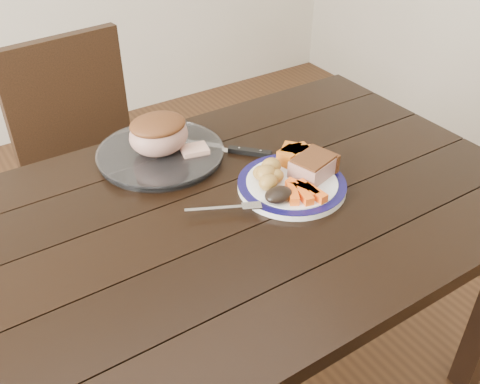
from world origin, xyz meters
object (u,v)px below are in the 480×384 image
roast_joint (159,135)px  carving_knife (236,150)px  dining_table (208,246)px  dinner_plate (292,185)px  pork_slice (313,167)px  fork (229,208)px  chair_far (91,161)px  serving_platter (161,155)px

roast_joint → carving_knife: roast_joint is taller
dining_table → dinner_plate: size_ratio=5.93×
pork_slice → fork: bearing=-179.5°
roast_joint → dinner_plate: bearing=-55.7°
dining_table → chair_far: (-0.04, 0.74, -0.13)m
serving_platter → pork_slice: size_ratio=3.24×
dining_table → pork_slice: pork_slice is taller
chair_far → carving_knife: bearing=109.4°
serving_platter → carving_knife: size_ratio=1.34×
pork_slice → roast_joint: (-0.27, 0.31, 0.03)m
dining_table → dinner_plate: 0.26m
dining_table → fork: 0.12m
carving_knife → dinner_plate: bearing=-36.4°
dinner_plate → roast_joint: (-0.21, 0.31, 0.06)m
dining_table → fork: bearing=-26.4°
dinner_plate → serving_platter: serving_platter is taller
serving_platter → carving_knife: serving_platter is taller
fork → serving_platter: bearing=120.3°
chair_far → serving_platter: bearing=92.9°
chair_far → serving_platter: 0.51m
chair_far → roast_joint: bearing=92.9°
chair_far → dinner_plate: size_ratio=3.45×
pork_slice → carving_knife: pork_slice is taller
chair_far → roast_joint: chair_far is taller
dining_table → pork_slice: 0.33m
chair_far → pork_slice: bearing=108.1°
roast_joint → carving_knife: size_ratio=0.64×
dinner_plate → serving_platter: (-0.21, 0.31, 0.00)m
carving_knife → dining_table: bearing=-89.1°
fork → roast_joint: size_ratio=1.05×
fork → carving_knife: size_ratio=0.67×
fork → carving_knife: bearing=80.5°
serving_platter → pork_slice: bearing=-49.2°
pork_slice → dining_table: bearing=175.8°
fork → chair_far: bearing=123.2°
chair_far → pork_slice: (0.34, -0.76, 0.27)m
roast_joint → carving_knife: bearing=-25.6°
pork_slice → roast_joint: size_ratio=0.64×
pork_slice → roast_joint: roast_joint is taller
chair_far → carving_knife: size_ratio=3.74×
pork_slice → carving_knife: 0.24m
pork_slice → fork: (-0.25, -0.00, -0.02)m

